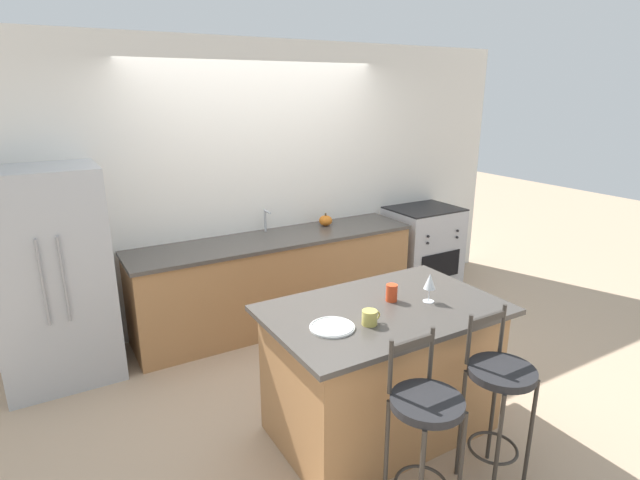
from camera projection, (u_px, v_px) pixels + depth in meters
The scene contains 14 objects.
ground_plane at pixel (295, 337), 4.72m from camera, with size 18.00×18.00×0.00m, color tan.
wall_back at pixel (260, 184), 4.92m from camera, with size 6.00×0.07×2.70m.
back_counter at pixel (276, 280), 4.91m from camera, with size 2.79×0.70×0.89m.
sink_faucet at pixel (266, 218), 4.91m from camera, with size 0.02×0.13×0.22m.
kitchen_island at pixel (382, 369), 3.33m from camera, with size 1.52×0.96×0.91m.
refrigerator at pixel (52, 278), 3.85m from camera, with size 0.83×0.69×1.71m.
oven_range at pixel (422, 248), 5.80m from camera, with size 0.77×0.65×0.95m.
bar_stool_near at pixel (425, 423), 2.56m from camera, with size 0.38×0.38×1.06m.
bar_stool_far at pixel (498, 391), 2.83m from camera, with size 0.38×0.38×1.06m.
dinner_plate at pixel (332, 327), 2.92m from camera, with size 0.27×0.27×0.02m.
wine_glass at pixel (430, 282), 3.25m from camera, with size 0.08×0.08×0.20m.
coffee_mug at pixel (370, 317), 2.96m from camera, with size 0.12×0.09×0.09m.
tumbler_cup at pixel (392, 293), 3.28m from camera, with size 0.08×0.08×0.11m.
pumpkin_decoration at pixel (326, 221), 5.15m from camera, with size 0.14×0.14×0.13m.
Camera 1 is at (-1.94, -3.79, 2.25)m, focal length 28.00 mm.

